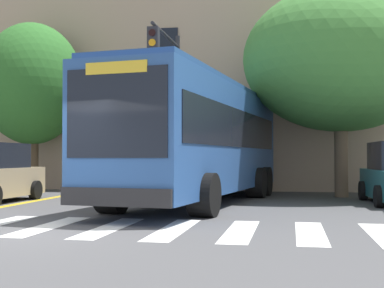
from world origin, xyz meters
TOP-DOWN VIEW (x-y plane):
  - ground_plane at (0.00, 0.00)m, footprint 120.00×120.00m
  - crosswalk at (-0.55, 1.12)m, footprint 16.86×3.45m
  - lane_line_yellow_inner at (-2.99, 15.12)m, footprint 0.12×36.00m
  - lane_line_yellow_outer at (-2.83, 15.12)m, footprint 0.12×36.00m
  - city_bus at (2.25, 6.79)m, footprint 4.12×11.44m
  - traffic_light_overhead at (0.81, 9.02)m, footprint 0.35×3.70m
  - street_tree_curbside_large at (6.61, 9.88)m, footprint 9.30×9.27m
  - street_tree_curbside_small at (-5.17, 11.09)m, footprint 5.70×5.82m
  - building_facade at (-0.05, 17.32)m, footprint 32.08×10.10m

SIDE VIEW (x-z plane):
  - ground_plane at x=0.00m, z-range 0.00..0.00m
  - lane_line_yellow_inner at x=-2.99m, z-range 0.00..0.01m
  - lane_line_yellow_outer at x=-2.83m, z-range 0.00..0.01m
  - crosswalk at x=-0.55m, z-range 0.00..0.01m
  - city_bus at x=2.25m, z-range 0.13..3.65m
  - traffic_light_overhead at x=0.81m, z-range 1.03..6.85m
  - street_tree_curbside_small at x=-5.17m, z-range 0.90..7.59m
  - street_tree_curbside_large at x=6.61m, z-range 1.10..8.24m
  - building_facade at x=-0.05m, z-range 0.00..11.13m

